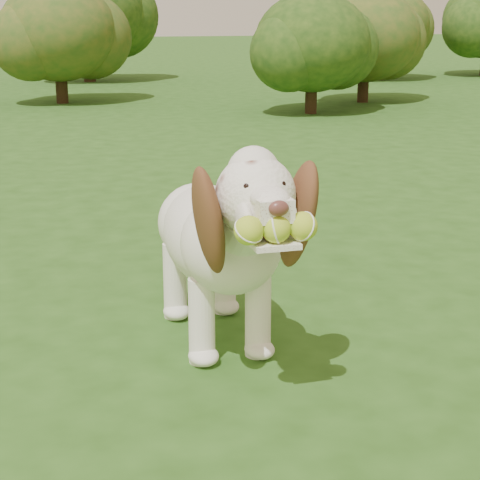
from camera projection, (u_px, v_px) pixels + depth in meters
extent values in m
plane|color=#254A15|center=(311.00, 304.00, 3.69)|extent=(80.00, 80.00, 0.00)
ellipsoid|color=white|center=(213.00, 236.00, 3.24)|extent=(0.38, 0.74, 0.39)
ellipsoid|color=white|center=(231.00, 244.00, 2.96)|extent=(0.38, 0.38, 0.38)
ellipsoid|color=white|center=(198.00, 223.00, 3.48)|extent=(0.35, 0.35, 0.35)
cylinder|color=white|center=(243.00, 227.00, 2.80)|extent=(0.20, 0.30, 0.30)
sphere|color=white|center=(255.00, 195.00, 2.63)|extent=(0.27, 0.27, 0.27)
sphere|color=white|center=(253.00, 172.00, 2.63)|extent=(0.18, 0.18, 0.17)
cube|color=white|center=(270.00, 207.00, 2.49)|extent=(0.11, 0.16, 0.07)
ellipsoid|color=#592D28|center=(279.00, 208.00, 2.41)|extent=(0.06, 0.04, 0.05)
cube|color=white|center=(271.00, 242.00, 2.50)|extent=(0.15, 0.17, 0.02)
ellipsoid|color=brown|center=(208.00, 221.00, 2.62)|extent=(0.15, 0.25, 0.41)
ellipsoid|color=brown|center=(299.00, 214.00, 2.70)|extent=(0.15, 0.25, 0.41)
cylinder|color=white|center=(190.00, 205.00, 3.61)|extent=(0.07, 0.19, 0.15)
cylinder|color=white|center=(202.00, 321.00, 3.04)|extent=(0.10, 0.10, 0.34)
cylinder|color=white|center=(258.00, 315.00, 3.10)|extent=(0.10, 0.10, 0.34)
cylinder|color=white|center=(175.00, 281.00, 3.49)|extent=(0.10, 0.10, 0.34)
cylinder|color=white|center=(224.00, 276.00, 3.55)|extent=(0.10, 0.10, 0.34)
sphere|color=#BDD236|center=(249.00, 231.00, 2.42)|extent=(0.09, 0.09, 0.09)
sphere|color=#BDD236|center=(276.00, 228.00, 2.45)|extent=(0.09, 0.09, 0.09)
sphere|color=#BDD236|center=(303.00, 226.00, 2.47)|extent=(0.09, 0.09, 0.09)
cylinder|color=#382314|center=(62.00, 84.00, 11.66)|extent=(0.17, 0.17, 0.56)
ellipsoid|color=#1B3C12|center=(58.00, 31.00, 11.46)|extent=(1.68, 1.68, 1.42)
cylinder|color=#382314|center=(89.00, 62.00, 15.22)|extent=(0.22, 0.22, 0.72)
ellipsoid|color=#1B3C12|center=(86.00, 10.00, 14.95)|extent=(2.17, 2.17, 1.84)
cylinder|color=#382314|center=(363.00, 84.00, 11.79)|extent=(0.16, 0.16, 0.52)
ellipsoid|color=#1B3C12|center=(365.00, 35.00, 11.60)|extent=(1.57, 1.57, 1.34)
cylinder|color=#382314|center=(381.00, 65.00, 15.60)|extent=(0.18, 0.18, 0.58)
ellipsoid|color=#1B3C12|center=(383.00, 23.00, 15.38)|extent=(1.75, 1.75, 1.49)
cylinder|color=#382314|center=(311.00, 94.00, 10.48)|extent=(0.16, 0.16, 0.50)
ellipsoid|color=#1B3C12|center=(312.00, 42.00, 10.30)|extent=(1.50, 1.50, 1.27)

